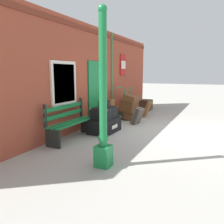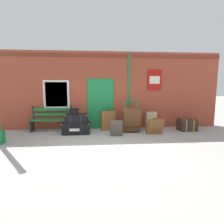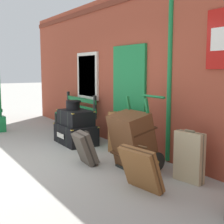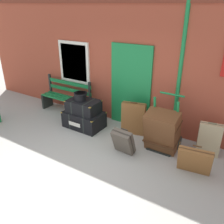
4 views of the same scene
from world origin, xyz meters
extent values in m
plane|color=#A3A099|center=(0.00, 0.00, 0.00)|extent=(60.00, 60.00, 0.00)
cube|color=#9E422D|center=(0.00, 2.60, 1.60)|extent=(10.40, 0.30, 3.20)
cube|color=maroon|center=(0.00, 2.44, 3.02)|extent=(10.40, 0.03, 0.12)
cube|color=#197A3D|center=(0.08, 2.43, 1.05)|extent=(1.10, 0.05, 2.10)
cube|color=#0F4924|center=(0.08, 2.41, 1.05)|extent=(0.06, 0.02, 2.10)
cube|color=silver|center=(-1.72, 2.43, 1.45)|extent=(1.04, 0.06, 1.16)
cube|color=silver|center=(-1.72, 2.41, 1.45)|extent=(0.88, 0.02, 1.00)
cylinder|color=#197A3D|center=(1.27, 2.45, 1.60)|extent=(0.09, 0.09, 3.14)
cube|color=#B7140F|center=(2.37, 2.43, 2.05)|extent=(0.60, 0.02, 0.84)
cube|color=white|center=(2.37, 2.41, 2.05)|extent=(0.44, 0.01, 0.32)
cube|color=#197A3D|center=(-3.10, 0.54, 0.20)|extent=(0.28, 0.28, 0.40)
cylinder|color=#197A3D|center=(-3.10, 0.54, 1.56)|extent=(0.14, 0.14, 2.33)
cylinder|color=#197A3D|center=(-3.10, 0.54, 0.55)|extent=(0.19, 0.19, 0.08)
sphere|color=#197A3D|center=(-3.10, 0.54, 2.78)|extent=(0.16, 0.16, 0.16)
cube|color=#197A3D|center=(-1.88, 1.96, 0.45)|extent=(1.60, 0.09, 0.04)
cube|color=#197A3D|center=(-1.88, 2.10, 0.45)|extent=(1.60, 0.09, 0.04)
cube|color=#197A3D|center=(-1.88, 2.24, 0.45)|extent=(1.60, 0.09, 0.04)
cube|color=#197A3D|center=(-1.88, 2.30, 0.65)|extent=(1.60, 0.05, 0.10)
cube|color=#197A3D|center=(-1.88, 2.30, 0.85)|extent=(1.60, 0.05, 0.10)
cube|color=black|center=(-2.64, 2.10, 0.23)|extent=(0.06, 0.40, 0.45)
cube|color=black|center=(-2.64, 2.30, 0.73)|extent=(0.06, 0.06, 0.56)
cube|color=black|center=(-1.12, 2.10, 0.23)|extent=(0.06, 0.40, 0.45)
cube|color=black|center=(-1.12, 2.30, 0.73)|extent=(0.06, 0.06, 0.56)
cube|color=black|center=(-0.85, 1.67, 0.21)|extent=(1.01, 0.65, 0.42)
cube|color=black|center=(-1.08, 1.67, 0.21)|extent=(0.05, 0.65, 0.43)
cube|color=black|center=(-0.63, 1.67, 0.21)|extent=(0.05, 0.65, 0.43)
cube|color=#B79338|center=(-1.34, 1.38, 0.41)|extent=(0.05, 0.05, 0.02)
cube|color=#B79338|center=(-0.38, 1.36, 0.41)|extent=(0.05, 0.05, 0.02)
cube|color=#B79338|center=(-1.33, 1.98, 0.41)|extent=(0.05, 0.05, 0.02)
cube|color=#B79338|center=(-0.37, 1.96, 0.41)|extent=(0.05, 0.05, 0.02)
cube|color=silver|center=(-0.89, 1.32, 0.21)|extent=(0.36, 0.01, 0.10)
cube|color=black|center=(-0.85, 1.67, 0.58)|extent=(0.81, 0.56, 0.32)
cube|color=black|center=(-1.03, 1.66, 0.58)|extent=(0.05, 0.55, 0.33)
cube|color=black|center=(-0.67, 1.67, 0.58)|extent=(0.05, 0.55, 0.33)
cube|color=#B79338|center=(-1.23, 1.41, 0.73)|extent=(0.05, 0.05, 0.02)
cube|color=#B79338|center=(-0.47, 1.43, 0.73)|extent=(0.05, 0.05, 0.02)
cube|color=#B79338|center=(-1.24, 1.91, 0.73)|extent=(0.05, 0.05, 0.02)
cube|color=#B79338|center=(-0.48, 1.93, 0.73)|extent=(0.05, 0.05, 0.02)
cylinder|color=black|center=(-0.93, 1.65, 0.84)|extent=(0.30, 0.30, 0.21)
cylinder|color=black|center=(-0.89, 1.65, 0.93)|extent=(0.32, 0.32, 0.04)
cube|color=black|center=(1.25, 1.67, 0.01)|extent=(0.56, 0.28, 0.03)
cube|color=#197A3D|center=(1.00, 1.87, 0.59)|extent=(0.04, 0.28, 1.18)
cube|color=#197A3D|center=(1.50, 1.87, 0.59)|extent=(0.04, 0.28, 1.18)
cylinder|color=#197A3D|center=(1.25, 2.11, 1.18)|extent=(0.54, 0.04, 0.04)
cylinder|color=black|center=(0.93, 1.93, 0.16)|extent=(0.04, 0.32, 0.32)
cylinder|color=#B79338|center=(0.93, 1.93, 0.16)|extent=(0.07, 0.06, 0.06)
cylinder|color=black|center=(1.57, 1.93, 0.16)|extent=(0.04, 0.32, 0.32)
cylinder|color=#B79338|center=(1.57, 1.93, 0.16)|extent=(0.07, 0.06, 0.06)
cube|color=brown|center=(1.25, 1.69, 0.48)|extent=(0.68, 0.63, 0.96)
cube|color=#432715|center=(1.25, 1.69, 0.29)|extent=(0.70, 0.45, 0.13)
cube|color=#432715|center=(1.25, 1.69, 0.67)|extent=(0.70, 0.45, 0.13)
cube|color=tan|center=(2.16, 2.05, 0.37)|extent=(0.47, 0.22, 0.73)
cylinder|color=#71644C|center=(2.16, 2.05, 0.75)|extent=(0.16, 0.05, 0.03)
cube|color=brown|center=(2.16, 2.05, 0.37)|extent=(0.46, 0.10, 0.75)
cube|color=brown|center=(0.38, 2.05, 0.40)|extent=(0.60, 0.28, 0.80)
cylinder|color=#4F3018|center=(0.38, 2.05, 0.82)|extent=(0.16, 0.06, 0.03)
cube|color=#482C16|center=(0.38, 2.05, 0.40)|extent=(0.58, 0.15, 0.81)
cube|color=brown|center=(2.07, 1.24, 0.30)|extent=(0.65, 0.40, 0.60)
cylinder|color=#4F3018|center=(2.07, 1.28, 0.60)|extent=(0.16, 0.05, 0.03)
cube|color=#482C16|center=(2.07, 1.24, 0.30)|extent=(0.65, 0.31, 0.58)
cube|color=#51473D|center=(0.61, 1.15, 0.29)|extent=(0.47, 0.39, 0.57)
cylinder|color=#302A24|center=(0.61, 1.19, 0.56)|extent=(0.16, 0.04, 0.03)
cube|color=#2C2721|center=(0.61, 1.15, 0.29)|extent=(0.47, 0.25, 0.53)
cube|color=#332319|center=(3.56, 1.75, 0.24)|extent=(0.69, 0.49, 0.48)
cube|color=#B79338|center=(3.41, 1.75, 0.24)|extent=(0.04, 0.49, 0.49)
cube|color=#B79338|center=(3.72, 1.75, 0.24)|extent=(0.04, 0.49, 0.49)
cube|color=#B79338|center=(3.25, 1.53, 0.47)|extent=(0.05, 0.05, 0.02)
cube|color=#B79338|center=(3.89, 1.54, 0.47)|extent=(0.05, 0.05, 0.02)
cube|color=#B79338|center=(3.24, 1.97, 0.47)|extent=(0.05, 0.05, 0.02)
cube|color=#B79338|center=(3.88, 1.98, 0.47)|extent=(0.05, 0.05, 0.02)
camera|label=1|loc=(-6.73, -1.34, 1.73)|focal=36.99mm
camera|label=2|loc=(-0.06, -5.05, 1.72)|focal=28.56mm
camera|label=3|loc=(5.35, -1.25, 1.65)|focal=50.81mm
camera|label=4|loc=(2.67, -2.62, 2.96)|focal=37.84mm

